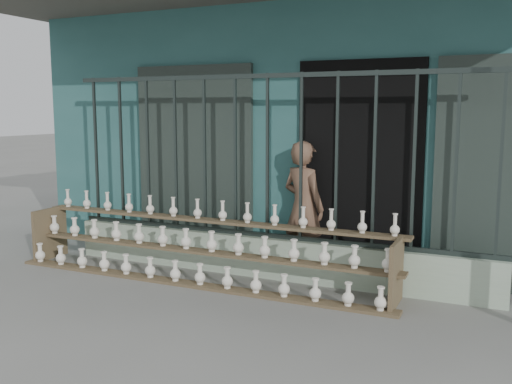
% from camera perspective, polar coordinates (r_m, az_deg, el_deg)
% --- Properties ---
extents(ground, '(60.00, 60.00, 0.00)m').
position_cam_1_polar(ground, '(5.38, -4.49, -12.03)').
color(ground, slate).
extents(workshop_building, '(7.40, 6.60, 3.21)m').
position_cam_1_polar(workshop_building, '(8.98, 8.60, 6.63)').
color(workshop_building, '#2C5D5B').
rests_on(workshop_building, ground).
extents(parapet_wall, '(5.00, 0.20, 0.45)m').
position_cam_1_polar(parapet_wall, '(6.43, 1.11, -6.50)').
color(parapet_wall, '#A5BCA1').
rests_on(parapet_wall, ground).
extents(security_fence, '(5.00, 0.04, 1.80)m').
position_cam_1_polar(security_fence, '(6.23, 1.14, 3.54)').
color(security_fence, '#283330').
rests_on(security_fence, parapet_wall).
extents(shelf_rack, '(4.50, 0.68, 0.85)m').
position_cam_1_polar(shelf_rack, '(6.31, -5.80, -5.51)').
color(shelf_rack, brown).
rests_on(shelf_rack, ground).
extents(elderly_woman, '(0.65, 0.54, 1.52)m').
position_cam_1_polar(elderly_woman, '(6.50, 4.76, -1.55)').
color(elderly_woman, brown).
rests_on(elderly_woman, ground).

